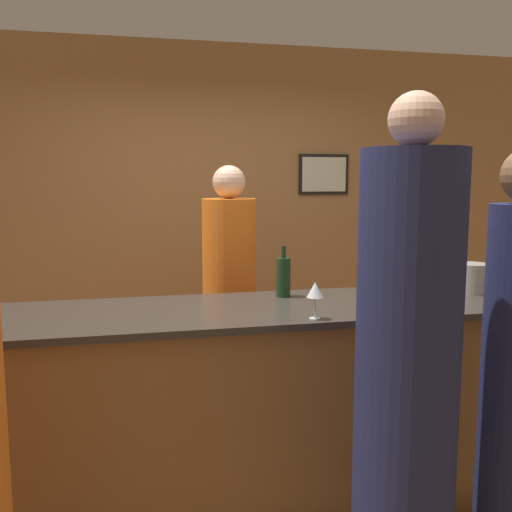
# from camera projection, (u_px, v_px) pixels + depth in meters

# --- Properties ---
(ground_plane) EXTENTS (14.00, 14.00, 0.00)m
(ground_plane) POSITION_uv_depth(u_px,v_px,m) (261.00, 498.00, 3.08)
(ground_plane) COLOR brown
(back_wall) EXTENTS (8.00, 0.08, 2.80)m
(back_wall) POSITION_uv_depth(u_px,v_px,m) (209.00, 217.00, 4.74)
(back_wall) COLOR #A37547
(back_wall) RESTS_ON ground_plane
(bar_counter) EXTENTS (3.33, 0.78, 1.06)m
(bar_counter) POSITION_uv_depth(u_px,v_px,m) (261.00, 404.00, 3.00)
(bar_counter) COLOR brown
(bar_counter) RESTS_ON ground_plane
(bartender) EXTENTS (0.35, 0.35, 1.80)m
(bartender) POSITION_uv_depth(u_px,v_px,m) (230.00, 312.00, 3.78)
(bartender) COLOR orange
(bartender) RESTS_ON ground_plane
(guest_1) EXTENTS (0.39, 0.39, 2.02)m
(guest_1) POSITION_uv_depth(u_px,v_px,m) (406.00, 384.00, 2.15)
(guest_1) COLOR #1E234C
(guest_1) RESTS_ON ground_plane
(wine_bottle_0) EXTENTS (0.08, 0.08, 0.29)m
(wine_bottle_0) POSITION_uv_depth(u_px,v_px,m) (412.00, 272.00, 3.30)
(wine_bottle_0) COLOR black
(wine_bottle_0) RESTS_ON bar_counter
(wine_bottle_1) EXTENTS (0.08, 0.08, 0.29)m
(wine_bottle_1) POSITION_uv_depth(u_px,v_px,m) (283.00, 277.00, 3.17)
(wine_bottle_1) COLOR #19381E
(wine_bottle_1) RESTS_ON bar_counter
(ice_bucket) EXTENTS (0.19, 0.19, 0.17)m
(ice_bucket) POSITION_uv_depth(u_px,v_px,m) (471.00, 278.00, 3.28)
(ice_bucket) COLOR #9E9993
(ice_bucket) RESTS_ON bar_counter
(wine_glass_2) EXTENTS (0.08, 0.08, 0.18)m
(wine_glass_2) POSITION_uv_depth(u_px,v_px,m) (315.00, 291.00, 2.65)
(wine_glass_2) COLOR silver
(wine_glass_2) RESTS_ON bar_counter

